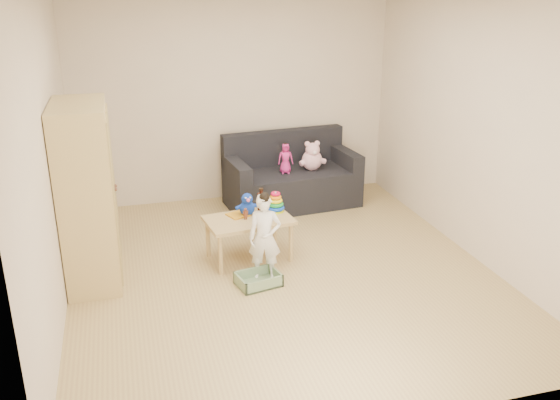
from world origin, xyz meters
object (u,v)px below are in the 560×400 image
object	(u,v)px
wardrobe	(87,195)
play_table	(249,239)
sofa	(292,188)
toddler	(265,239)

from	to	relation	value
wardrobe	play_table	bearing A→B (deg)	0.15
wardrobe	sofa	world-z (taller)	wardrobe
wardrobe	sofa	size ratio (longest dim) A/B	1.05
sofa	toddler	size ratio (longest dim) A/B	1.95
sofa	play_table	distance (m)	1.64
play_table	toddler	xyz separation A→B (m)	(0.05, -0.45, 0.19)
wardrobe	toddler	distance (m)	1.68
wardrobe	toddler	size ratio (longest dim) A/B	2.04
sofa	play_table	bearing A→B (deg)	-127.30
sofa	toddler	distance (m)	2.02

